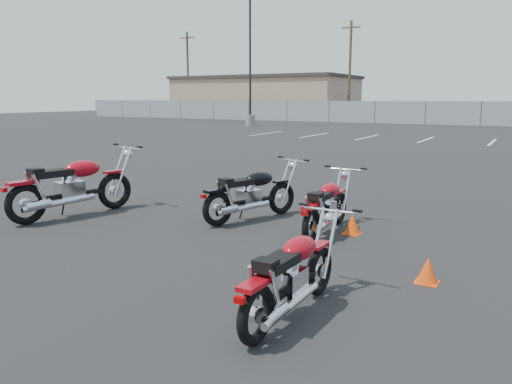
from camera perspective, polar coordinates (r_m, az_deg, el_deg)
The scene contains 13 objects.
ground at distance 7.30m, azimuth -3.70°, elevation -5.64°, with size 120.00×120.00×0.00m, color black.
motorcycle_front_red at distance 9.26m, azimuth -20.25°, elevation 0.64°, with size 1.06×2.41×1.18m.
motorcycle_second_black at distance 8.44m, azimuth -0.55°, elevation -0.20°, with size 1.14×2.00×1.00m.
motorcycle_third_red at distance 7.69m, azimuth 8.09°, elevation -1.63°, with size 0.73×1.89×0.93m.
motorcycle_rear_red at distance 4.75m, azimuth 4.11°, elevation -9.47°, with size 0.72×1.87×0.91m.
training_cone_near at distance 7.78m, azimuth 10.97°, elevation -3.59°, with size 0.26×0.26×0.31m.
training_cone_far at distance 5.99m, azimuth 19.02°, elevation -8.42°, with size 0.25×0.25×0.30m.
light_pole_west at distance 37.46m, azimuth -0.67°, elevation 11.37°, with size 0.80×0.70×9.69m.
chainlink_fence at distance 41.05m, azimuth 24.32°, elevation 8.17°, with size 80.06×0.06×1.80m.
tan_building_west at distance 54.39m, azimuth 1.09°, elevation 10.83°, with size 18.40×10.40×4.30m.
utility_pole_a at distance 56.25m, azimuth -7.79°, elevation 13.30°, with size 1.80×0.24×9.00m.
utility_pole_b at distance 48.59m, azimuth 10.67°, elevation 13.64°, with size 1.80×0.24×9.00m.
parking_line_stripes at distance 26.70m, azimuth 15.70°, elevation 5.92°, with size 15.12×4.00×0.01m.
Camera 1 is at (3.84, -5.86, 2.05)m, focal length 35.00 mm.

